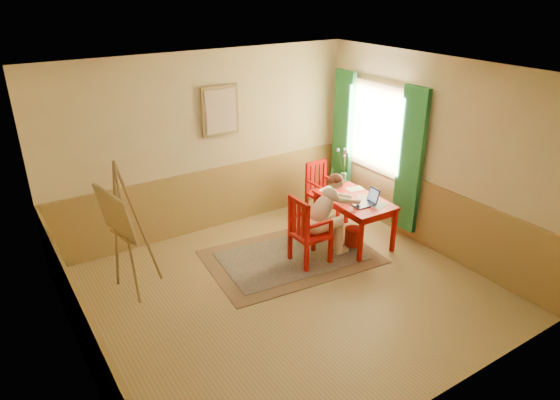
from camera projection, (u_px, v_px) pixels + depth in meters
room at (288, 194)px, 5.87m from camera, size 5.04×4.54×2.84m
wainscot at (255, 234)px, 6.85m from camera, size 5.00×4.50×1.00m
window at (375, 141)px, 7.93m from camera, size 0.12×2.01×2.20m
wall_portrait at (220, 111)px, 7.48m from camera, size 0.60×0.05×0.76m
rug at (291, 257)px, 7.26m from camera, size 2.54×1.82×0.02m
table at (354, 204)px, 7.45m from camera, size 0.76×1.22×0.72m
chair_left at (308, 231)px, 6.91m from camera, size 0.47×0.45×1.02m
chair_back at (321, 190)px, 8.34m from camera, size 0.43×0.45×0.95m
figure at (326, 213)px, 7.02m from camera, size 0.92×0.40×1.26m
laptop at (367, 201)px, 7.21m from camera, size 0.39×0.25×0.23m
papers at (357, 195)px, 7.53m from camera, size 0.67×1.11×0.00m
vase at (344, 167)px, 7.92m from camera, size 0.19×0.28×0.56m
wastebasket at (354, 237)px, 7.52m from camera, size 0.31×0.31×0.29m
easel at (119, 219)px, 6.01m from camera, size 0.66×0.81×1.80m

